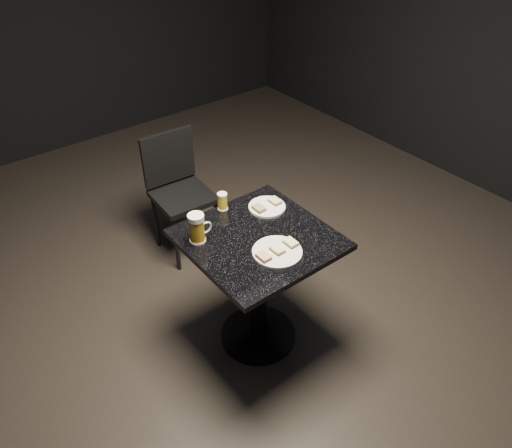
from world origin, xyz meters
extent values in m
plane|color=black|center=(0.00, 0.00, 0.00)|extent=(6.00, 6.00, 0.00)
cylinder|color=white|center=(-0.01, -0.15, 0.76)|extent=(0.24, 0.24, 0.01)
cylinder|color=white|center=(0.19, 0.17, 0.76)|extent=(0.20, 0.20, 0.01)
cylinder|color=black|center=(0.00, 0.00, 0.01)|extent=(0.44, 0.44, 0.03)
cylinder|color=black|center=(0.00, 0.00, 0.37)|extent=(0.10, 0.10, 0.69)
cube|color=black|center=(0.00, 0.00, 0.73)|extent=(0.70, 0.70, 0.03)
cylinder|color=silver|center=(-0.26, 0.16, 0.76)|extent=(0.08, 0.08, 0.01)
cylinder|color=#C38E20|center=(-0.26, 0.16, 0.82)|extent=(0.08, 0.08, 0.12)
cylinder|color=white|center=(-0.26, 0.16, 0.89)|extent=(0.08, 0.08, 0.03)
torus|color=silver|center=(-0.22, 0.14, 0.82)|extent=(0.07, 0.01, 0.07)
cylinder|color=white|center=(0.00, 0.31, 0.75)|extent=(0.06, 0.06, 0.01)
cylinder|color=yellow|center=(0.00, 0.31, 0.80)|extent=(0.05, 0.05, 0.08)
cylinder|color=white|center=(0.00, 0.31, 0.84)|extent=(0.05, 0.05, 0.01)
cube|color=black|center=(0.10, 0.95, 0.45)|extent=(0.39, 0.39, 0.04)
cylinder|color=black|center=(-0.06, 0.80, 0.21)|extent=(0.03, 0.03, 0.43)
cylinder|color=black|center=(0.25, 0.78, 0.21)|extent=(0.03, 0.03, 0.43)
cylinder|color=black|center=(-0.04, 1.11, 0.21)|extent=(0.03, 0.03, 0.43)
cylinder|color=black|center=(0.27, 1.09, 0.21)|extent=(0.03, 0.03, 0.43)
cube|color=black|center=(0.11, 1.12, 0.67)|extent=(0.37, 0.05, 0.37)
cube|color=#4C3521|center=(-0.09, -0.15, 0.77)|extent=(0.05, 0.07, 0.01)
cube|color=tan|center=(-0.09, -0.15, 0.78)|extent=(0.05, 0.07, 0.01)
cube|color=#4C3521|center=(-0.01, -0.15, 0.77)|extent=(0.05, 0.07, 0.01)
cube|color=#D1D184|center=(-0.01, -0.15, 0.78)|extent=(0.05, 0.07, 0.01)
cube|color=#4C3521|center=(0.08, -0.15, 0.77)|extent=(0.05, 0.07, 0.01)
cube|color=#D1D184|center=(0.08, -0.15, 0.78)|extent=(0.05, 0.07, 0.01)
cube|color=#4C3521|center=(0.14, 0.17, 0.77)|extent=(0.05, 0.07, 0.01)
cube|color=#8C7251|center=(0.14, 0.17, 0.78)|extent=(0.05, 0.07, 0.01)
cube|color=#4C3521|center=(0.25, 0.17, 0.77)|extent=(0.05, 0.07, 0.01)
cube|color=#D1D184|center=(0.25, 0.17, 0.78)|extent=(0.05, 0.07, 0.01)
camera|label=1|loc=(-1.22, -1.54, 2.31)|focal=35.00mm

